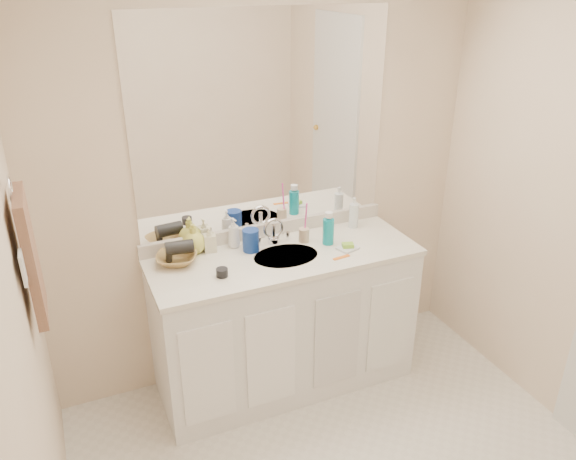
% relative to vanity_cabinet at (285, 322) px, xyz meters
% --- Properties ---
extents(wall_back, '(2.60, 0.02, 2.40)m').
position_rel_vanity_cabinet_xyz_m(wall_back, '(0.00, 0.28, 0.77)').
color(wall_back, beige).
rests_on(wall_back, floor).
extents(wall_left, '(0.02, 2.60, 2.40)m').
position_rel_vanity_cabinet_xyz_m(wall_left, '(-1.30, -1.02, 0.77)').
color(wall_left, beige).
rests_on(wall_left, floor).
extents(vanity_cabinet, '(1.50, 0.55, 0.85)m').
position_rel_vanity_cabinet_xyz_m(vanity_cabinet, '(0.00, 0.00, 0.00)').
color(vanity_cabinet, white).
rests_on(vanity_cabinet, floor).
extents(countertop, '(1.52, 0.57, 0.03)m').
position_rel_vanity_cabinet_xyz_m(countertop, '(0.00, 0.00, 0.44)').
color(countertop, white).
rests_on(countertop, vanity_cabinet).
extents(backsplash, '(1.52, 0.03, 0.08)m').
position_rel_vanity_cabinet_xyz_m(backsplash, '(0.00, 0.26, 0.50)').
color(backsplash, beige).
rests_on(backsplash, countertop).
extents(sink_basin, '(0.37, 0.37, 0.02)m').
position_rel_vanity_cabinet_xyz_m(sink_basin, '(0.00, -0.02, 0.44)').
color(sink_basin, beige).
rests_on(sink_basin, countertop).
extents(faucet, '(0.02, 0.02, 0.11)m').
position_rel_vanity_cabinet_xyz_m(faucet, '(0.00, 0.16, 0.51)').
color(faucet, silver).
rests_on(faucet, countertop).
extents(mirror, '(1.48, 0.01, 1.20)m').
position_rel_vanity_cabinet_xyz_m(mirror, '(0.00, 0.27, 1.14)').
color(mirror, white).
rests_on(mirror, wall_back).
extents(blue_mug, '(0.11, 0.11, 0.13)m').
position_rel_vanity_cabinet_xyz_m(blue_mug, '(-0.16, 0.12, 0.52)').
color(blue_mug, navy).
rests_on(blue_mug, countertop).
extents(tan_cup, '(0.08, 0.08, 0.08)m').
position_rel_vanity_cabinet_xyz_m(tan_cup, '(0.17, 0.10, 0.50)').
color(tan_cup, '#CFB492').
rests_on(tan_cup, countertop).
extents(toothbrush, '(0.01, 0.04, 0.19)m').
position_rel_vanity_cabinet_xyz_m(toothbrush, '(0.18, 0.10, 0.60)').
color(toothbrush, '#F841AE').
rests_on(toothbrush, tan_cup).
extents(mouthwash_bottle, '(0.08, 0.08, 0.15)m').
position_rel_vanity_cabinet_xyz_m(mouthwash_bottle, '(0.28, 0.02, 0.53)').
color(mouthwash_bottle, '#0D94A3').
rests_on(mouthwash_bottle, countertop).
extents(clear_pump_bottle, '(0.07, 0.07, 0.15)m').
position_rel_vanity_cabinet_xyz_m(clear_pump_bottle, '(0.53, 0.17, 0.53)').
color(clear_pump_bottle, white).
rests_on(clear_pump_bottle, countertop).
extents(soap_dish, '(0.13, 0.12, 0.01)m').
position_rel_vanity_cabinet_xyz_m(soap_dish, '(0.35, -0.09, 0.46)').
color(soap_dish, silver).
rests_on(soap_dish, countertop).
extents(green_soap, '(0.07, 0.06, 0.02)m').
position_rel_vanity_cabinet_xyz_m(green_soap, '(0.35, -0.09, 0.48)').
color(green_soap, '#84C32F').
rests_on(green_soap, soap_dish).
extents(orange_comb, '(0.11, 0.03, 0.00)m').
position_rel_vanity_cabinet_xyz_m(orange_comb, '(0.27, -0.17, 0.46)').
color(orange_comb, orange).
rests_on(orange_comb, countertop).
extents(dark_jar, '(0.08, 0.08, 0.04)m').
position_rel_vanity_cabinet_xyz_m(dark_jar, '(-0.39, -0.10, 0.48)').
color(dark_jar, black).
rests_on(dark_jar, countertop).
extents(soap_bottle_white, '(0.08, 0.08, 0.18)m').
position_rel_vanity_cabinet_xyz_m(soap_bottle_white, '(-0.23, 0.20, 0.54)').
color(soap_bottle_white, white).
rests_on(soap_bottle_white, countertop).
extents(soap_bottle_cream, '(0.08, 0.08, 0.15)m').
position_rel_vanity_cabinet_xyz_m(soap_bottle_cream, '(-0.37, 0.20, 0.53)').
color(soap_bottle_cream, beige).
rests_on(soap_bottle_cream, countertop).
extents(soap_bottle_yellow, '(0.17, 0.17, 0.17)m').
position_rel_vanity_cabinet_xyz_m(soap_bottle_yellow, '(-0.46, 0.22, 0.54)').
color(soap_bottle_yellow, '#D2D251').
rests_on(soap_bottle_yellow, countertop).
extents(wicker_basket, '(0.28, 0.28, 0.05)m').
position_rel_vanity_cabinet_xyz_m(wicker_basket, '(-0.57, 0.14, 0.48)').
color(wicker_basket, olive).
rests_on(wicker_basket, countertop).
extents(hair_dryer, '(0.16, 0.09, 0.07)m').
position_rel_vanity_cabinet_xyz_m(hair_dryer, '(-0.55, 0.14, 0.54)').
color(hair_dryer, black).
rests_on(hair_dryer, wicker_basket).
extents(towel_ring, '(0.01, 0.11, 0.11)m').
position_rel_vanity_cabinet_xyz_m(towel_ring, '(-1.27, -0.25, 1.12)').
color(towel_ring, silver).
rests_on(towel_ring, wall_left).
extents(hand_towel, '(0.04, 0.32, 0.55)m').
position_rel_vanity_cabinet_xyz_m(hand_towel, '(-1.25, -0.25, 0.82)').
color(hand_towel, brown).
rests_on(hand_towel, towel_ring).
extents(switch_plate, '(0.01, 0.08, 0.13)m').
position_rel_vanity_cabinet_xyz_m(switch_plate, '(-1.27, -0.45, 0.88)').
color(switch_plate, white).
rests_on(switch_plate, wall_left).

